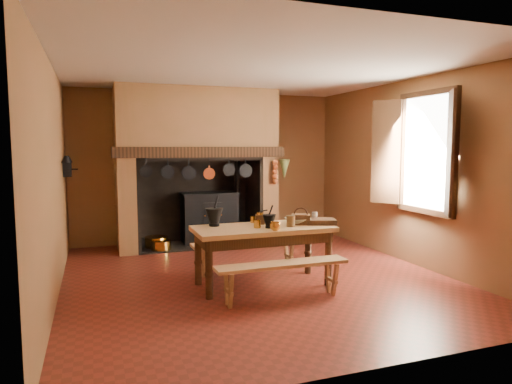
# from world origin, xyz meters

# --- Properties ---
(floor) EXTENTS (5.50, 5.50, 0.00)m
(floor) POSITION_xyz_m (0.00, 0.00, 0.00)
(floor) COLOR maroon
(floor) RESTS_ON ground
(ceiling) EXTENTS (5.50, 5.50, 0.00)m
(ceiling) POSITION_xyz_m (0.00, 0.00, 2.80)
(ceiling) COLOR silver
(ceiling) RESTS_ON back_wall
(back_wall) EXTENTS (5.00, 0.02, 2.80)m
(back_wall) POSITION_xyz_m (0.00, 2.75, 1.40)
(back_wall) COLOR brown
(back_wall) RESTS_ON floor
(wall_left) EXTENTS (0.02, 5.50, 2.80)m
(wall_left) POSITION_xyz_m (-2.50, 0.00, 1.40)
(wall_left) COLOR brown
(wall_left) RESTS_ON floor
(wall_right) EXTENTS (0.02, 5.50, 2.80)m
(wall_right) POSITION_xyz_m (2.50, 0.00, 1.40)
(wall_right) COLOR brown
(wall_right) RESTS_ON floor
(wall_front) EXTENTS (5.00, 0.02, 2.80)m
(wall_front) POSITION_xyz_m (0.00, -2.75, 1.40)
(wall_front) COLOR brown
(wall_front) RESTS_ON floor
(chimney_breast) EXTENTS (2.95, 0.96, 2.80)m
(chimney_breast) POSITION_xyz_m (-0.30, 2.31, 1.81)
(chimney_breast) COLOR brown
(chimney_breast) RESTS_ON floor
(iron_range) EXTENTS (1.12, 0.55, 1.60)m
(iron_range) POSITION_xyz_m (-0.04, 2.45, 0.48)
(iron_range) COLOR black
(iron_range) RESTS_ON floor
(hearth_pans) EXTENTS (0.51, 0.62, 0.20)m
(hearth_pans) POSITION_xyz_m (-1.05, 2.22, 0.09)
(hearth_pans) COLOR #C7892D
(hearth_pans) RESTS_ON floor
(hanging_pans) EXTENTS (1.92, 0.29, 0.27)m
(hanging_pans) POSITION_xyz_m (-0.34, 1.81, 1.36)
(hanging_pans) COLOR black
(hanging_pans) RESTS_ON chimney_breast
(onion_string) EXTENTS (0.12, 0.10, 0.46)m
(onion_string) POSITION_xyz_m (1.00, 1.79, 1.33)
(onion_string) COLOR #9F421D
(onion_string) RESTS_ON chimney_breast
(herb_bunch) EXTENTS (0.20, 0.20, 0.35)m
(herb_bunch) POSITION_xyz_m (1.18, 1.79, 1.38)
(herb_bunch) COLOR #58642F
(herb_bunch) RESTS_ON chimney_breast
(window) EXTENTS (0.39, 1.75, 1.76)m
(window) POSITION_xyz_m (2.35, -0.40, 1.70)
(window) COLOR white
(window) RESTS_ON wall_right
(wall_coffee_mill) EXTENTS (0.23, 0.16, 0.31)m
(wall_coffee_mill) POSITION_xyz_m (-2.42, 1.55, 1.52)
(wall_coffee_mill) COLOR black
(wall_coffee_mill) RESTS_ON wall_left
(work_table) EXTENTS (1.77, 0.79, 0.77)m
(work_table) POSITION_xyz_m (-0.03, -0.35, 0.65)
(work_table) COLOR tan
(work_table) RESTS_ON floor
(bench_front) EXTENTS (1.59, 0.28, 0.45)m
(bench_front) POSITION_xyz_m (-0.03, -0.98, 0.34)
(bench_front) COLOR tan
(bench_front) RESTS_ON floor
(bench_back) EXTENTS (1.59, 0.28, 0.45)m
(bench_back) POSITION_xyz_m (-0.03, 0.30, 0.34)
(bench_back) COLOR tan
(bench_back) RESTS_ON floor
(mortar_large) EXTENTS (0.23, 0.23, 0.39)m
(mortar_large) POSITION_xyz_m (-0.61, -0.10, 0.90)
(mortar_large) COLOR black
(mortar_large) RESTS_ON work_table
(mortar_small) EXTENTS (0.17, 0.17, 0.29)m
(mortar_small) POSITION_xyz_m (0.01, -0.48, 0.86)
(mortar_small) COLOR black
(mortar_small) RESTS_ON work_table
(coffee_grinder) EXTENTS (0.18, 0.16, 0.19)m
(coffee_grinder) POSITION_xyz_m (-0.00, -0.16, 0.84)
(coffee_grinder) COLOR #382011
(coffee_grinder) RESTS_ON work_table
(brass_mug_a) EXTENTS (0.11, 0.11, 0.10)m
(brass_mug_a) POSITION_xyz_m (-0.13, -0.42, 0.82)
(brass_mug_a) COLOR #C7892D
(brass_mug_a) RESTS_ON work_table
(brass_mug_b) EXTENTS (0.08, 0.08, 0.09)m
(brass_mug_b) POSITION_xyz_m (-0.05, -0.03, 0.81)
(brass_mug_b) COLOR #C7892D
(brass_mug_b) RESTS_ON work_table
(mixing_bowl) EXTENTS (0.34, 0.34, 0.08)m
(mixing_bowl) POSITION_xyz_m (0.47, -0.31, 0.81)
(mixing_bowl) COLOR #B0AB88
(mixing_bowl) RESTS_ON work_table
(stoneware_crock) EXTENTS (0.13, 0.13, 0.14)m
(stoneware_crock) POSITION_xyz_m (0.30, -0.47, 0.84)
(stoneware_crock) COLOR brown
(stoneware_crock) RESTS_ON work_table
(glass_jar) EXTENTS (0.09, 0.09, 0.13)m
(glass_jar) POSITION_xyz_m (0.76, -0.24, 0.84)
(glass_jar) COLOR beige
(glass_jar) RESTS_ON work_table
(wicker_basket) EXTENTS (0.29, 0.25, 0.23)m
(wicker_basket) POSITION_xyz_m (0.50, -0.36, 0.84)
(wicker_basket) COLOR #4B2C16
(wicker_basket) RESTS_ON work_table
(wooden_tray) EXTENTS (0.45, 0.39, 0.07)m
(wooden_tray) POSITION_xyz_m (0.76, -0.42, 0.80)
(wooden_tray) COLOR #382011
(wooden_tray) RESTS_ON work_table
(brass_cup) EXTENTS (0.16, 0.16, 0.10)m
(brass_cup) POSITION_xyz_m (0.01, -0.66, 0.82)
(brass_cup) COLOR #C7892D
(brass_cup) RESTS_ON work_table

